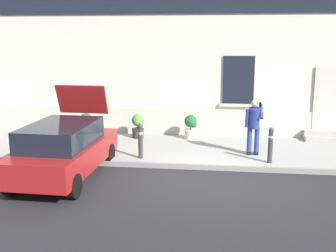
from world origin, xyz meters
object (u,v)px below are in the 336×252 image
Objects in this scene: bollard_near_person at (270,144)px; planter_cream at (191,126)px; bollard_far_left at (141,140)px; planter_terracotta at (87,124)px; hatchback_car_red at (64,149)px; planter_charcoal at (138,125)px; person_on_phone at (254,123)px.

bollard_near_person is 1.22× the size of planter_cream.
planter_cream is (1.31, 2.57, -0.11)m from bollard_far_left.
planter_cream is at bearing 1.60° from planter_terracotta.
hatchback_car_red is 4.79× the size of planter_terracotta.
planter_cream is at bearing 1.63° from planter_charcoal.
bollard_near_person is at bearing -30.07° from planter_charcoal.
hatchback_car_red is at bearing -80.08° from planter_terracotta.
hatchback_car_red is at bearing -138.65° from bollard_far_left.
hatchback_car_red reaches higher than planter_cream.
planter_terracotta is at bearing 158.42° from bollard_near_person.
planter_terracotta and planter_cream have the same top height.
bollard_far_left is (1.77, 1.55, -0.09)m from hatchback_car_red.
bollard_near_person is 3.77m from bollard_far_left.
hatchback_car_red is 4.79× the size of planter_charcoal.
bollard_near_person is 1.22× the size of planter_terracotta.
planter_terracotta is 3.78m from planter_cream.
planter_charcoal is (-4.35, 2.52, -0.11)m from bollard_near_person.
bollard_far_left is 2.59m from planter_charcoal.
bollard_near_person is 5.03m from planter_charcoal.
person_on_phone is 2.02× the size of planter_terracotta.
bollard_near_person is 1.22× the size of planter_charcoal.
person_on_phone reaches higher than bollard_far_left.
planter_charcoal is at bearing 170.89° from person_on_phone.
person_on_phone is at bearing -16.44° from planter_terracotta.
planter_terracotta is (-5.81, 1.72, -0.54)m from person_on_phone.
planter_charcoal is (-0.58, 2.52, -0.11)m from bollard_far_left.
bollard_near_person is (5.54, 1.55, -0.09)m from hatchback_car_red.
bollard_near_person is 0.97m from person_on_phone.
planter_charcoal is (-3.92, 1.77, -0.54)m from person_on_phone.
planter_cream is (3.78, 0.11, 0.00)m from planter_terracotta.
bollard_far_left is at bearing -44.99° from planter_terracotta.
bollard_far_left is (-3.77, 0.00, 0.00)m from bollard_near_person.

